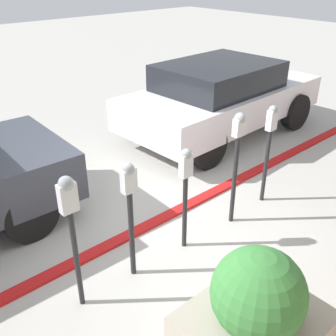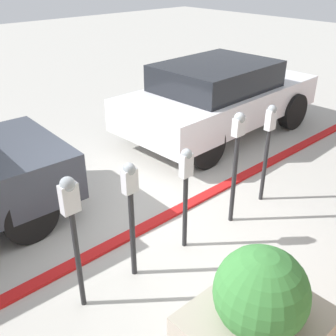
% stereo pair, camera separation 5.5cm
% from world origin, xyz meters
% --- Properties ---
extents(ground_plane, '(40.00, 40.00, 0.00)m').
position_xyz_m(ground_plane, '(0.00, 0.00, 0.00)').
color(ground_plane, '#ADAAA3').
extents(curb_strip, '(19.00, 0.16, 0.04)m').
position_xyz_m(curb_strip, '(0.00, 0.08, 0.02)').
color(curb_strip, red).
rests_on(curb_strip, ground_plane).
extents(parking_meter_nearest, '(0.16, 0.14, 1.49)m').
position_xyz_m(parking_meter_nearest, '(-1.47, -0.49, 1.09)').
color(parking_meter_nearest, '#232326').
rests_on(parking_meter_nearest, ground_plane).
extents(parking_meter_second, '(0.15, 0.13, 1.39)m').
position_xyz_m(parking_meter_second, '(-0.81, -0.49, 0.96)').
color(parking_meter_second, '#232326').
rests_on(parking_meter_second, ground_plane).
extents(parking_meter_middle, '(0.15, 0.12, 1.32)m').
position_xyz_m(parking_meter_middle, '(-0.05, -0.51, 0.92)').
color(parking_meter_middle, '#232326').
rests_on(parking_meter_middle, ground_plane).
extents(parking_meter_fourth, '(0.16, 0.14, 1.54)m').
position_xyz_m(parking_meter_fourth, '(0.79, -0.55, 1.08)').
color(parking_meter_fourth, '#232326').
rests_on(parking_meter_fourth, ground_plane).
extents(parking_meter_farthest, '(0.14, 0.12, 1.45)m').
position_xyz_m(parking_meter_farthest, '(1.53, -0.51, 1.00)').
color(parking_meter_farthest, '#232326').
rests_on(parking_meter_farthest, ground_plane).
extents(planter_box, '(1.16, 0.98, 1.14)m').
position_xyz_m(planter_box, '(-0.67, -2.01, 0.48)').
color(planter_box, '#A39989').
rests_on(planter_box, ground_plane).
extents(parked_car_middle, '(4.28, 2.02, 1.44)m').
position_xyz_m(parked_car_middle, '(2.95, 1.61, 0.78)').
color(parked_car_middle, silver).
rests_on(parked_car_middle, ground_plane).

